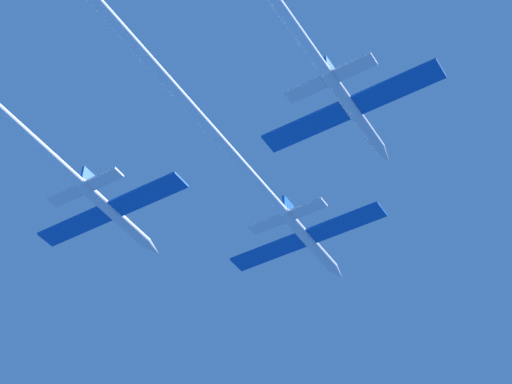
% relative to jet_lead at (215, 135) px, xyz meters
% --- Properties ---
extents(jet_lead, '(19.42, 66.66, 3.22)m').
position_rel_jet_lead_xyz_m(jet_lead, '(0.00, 0.00, 0.00)').
color(jet_lead, silver).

